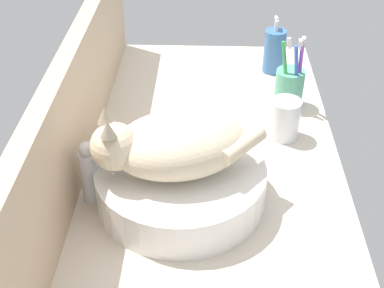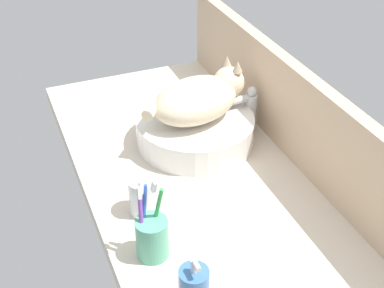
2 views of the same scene
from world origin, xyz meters
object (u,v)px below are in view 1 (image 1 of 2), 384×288
faucet (97,170)px  soap_dispenser (275,51)px  sink_basin (182,183)px  cat (174,144)px  toothbrush_cup (291,87)px  water_glass (286,121)px

faucet → soap_dispenser: size_ratio=0.89×
soap_dispenser → sink_basin: bearing=157.3°
cat → faucet: size_ratio=2.34×
soap_dispenser → toothbrush_cup: (-17.96, -2.23, -0.86)cm
water_glass → soap_dispenser: bearing=-0.6°
toothbrush_cup → water_glass: (-13.74, 2.53, -1.22)cm
sink_basin → faucet: 16.56cm
water_glass → sink_basin: bearing=135.0°
sink_basin → soap_dispenser: (54.09, -22.65, 2.18)cm
sink_basin → faucet: faucet is taller
faucet → water_glass: (22.89, -38.56, -3.27)cm
toothbrush_cup → faucet: bearing=131.7°
sink_basin → water_glass: (22.38, -22.35, 0.10)cm
soap_dispenser → cat: bearing=156.3°
faucet → toothbrush_cup: bearing=-48.3°
cat → toothbrush_cup: cat is taller
toothbrush_cup → sink_basin: bearing=145.4°
sink_basin → cat: 9.79cm
cat → soap_dispenser: size_ratio=2.08×
sink_basin → soap_dispenser: bearing=-22.7°
soap_dispenser → water_glass: bearing=179.4°
sink_basin → toothbrush_cup: size_ratio=1.75×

